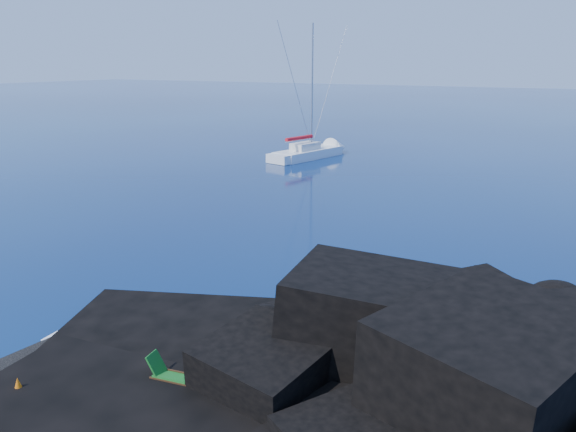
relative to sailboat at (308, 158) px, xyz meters
name	(u,v)px	position (x,y,z in m)	size (l,w,h in m)	color
beach	(103,411)	(13.57, -38.18, 0.00)	(8.50, 6.00, 0.70)	black
surf_foam	(219,343)	(14.07, -33.68, 0.00)	(10.00, 8.00, 0.06)	white
sailboat	(308,158)	(0.00, 0.00, 0.00)	(2.46, 11.73, 12.30)	white
deck_chair	(176,371)	(14.92, -36.75, 0.83)	(1.41, 0.62, 0.97)	#176A21
towel	(48,418)	(13.06, -39.42, 0.38)	(2.13, 1.01, 0.06)	white
sunbather	(48,414)	(13.06, -39.42, 0.51)	(1.60, 0.39, 0.21)	tan
marker_cone	(18,387)	(11.57, -39.13, 0.63)	(0.36, 0.36, 0.56)	orange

